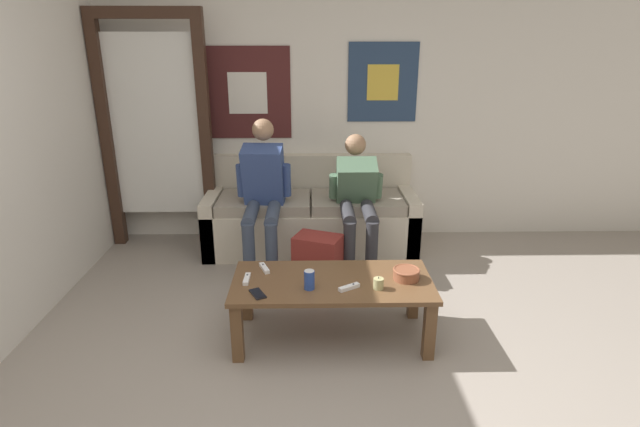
{
  "coord_description": "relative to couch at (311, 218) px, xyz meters",
  "views": [
    {
      "loc": [
        -0.02,
        -1.97,
        1.89
      ],
      "look_at": [
        0.05,
        1.49,
        0.67
      ],
      "focal_mm": 28.0,
      "sensor_mm": 36.0,
      "label": 1
    }
  ],
  "objects": [
    {
      "name": "game_controller_near_right",
      "position": [
        -0.41,
        -1.54,
        0.14
      ],
      "size": [
        0.04,
        0.14,
        0.03
      ],
      "color": "white",
      "rests_on": "coffee_table"
    },
    {
      "name": "coffee_table",
      "position": [
        0.13,
        -1.54,
        0.06
      ],
      "size": [
        1.29,
        0.6,
        0.42
      ],
      "color": "brown",
      "rests_on": "ground_plane"
    },
    {
      "name": "wall_back",
      "position": [
        0.02,
        0.37,
        0.98
      ],
      "size": [
        10.0,
        0.07,
        2.55
      ],
      "color": "silver",
      "rests_on": "ground_plane"
    },
    {
      "name": "person_seated_adult",
      "position": [
        -0.4,
        -0.39,
        0.38
      ],
      "size": [
        0.47,
        0.89,
        1.25
      ],
      "color": "#384256",
      "rests_on": "ground_plane"
    },
    {
      "name": "game_controller_near_left",
      "position": [
        0.23,
        -1.66,
        0.14
      ],
      "size": [
        0.14,
        0.1,
        0.03
      ],
      "color": "white",
      "rests_on": "coffee_table"
    },
    {
      "name": "backpack",
      "position": [
        0.05,
        -0.83,
        -0.09
      ],
      "size": [
        0.42,
        0.36,
        0.43
      ],
      "color": "maroon",
      "rests_on": "ground_plane"
    },
    {
      "name": "pillar_candle",
      "position": [
        0.42,
        -1.66,
        0.16
      ],
      "size": [
        0.06,
        0.06,
        0.08
      ],
      "color": "tan",
      "rests_on": "coffee_table"
    },
    {
      "name": "door_frame",
      "position": [
        -1.41,
        0.15,
        0.9
      ],
      "size": [
        1.0,
        0.1,
        2.15
      ],
      "color": "#382319",
      "rests_on": "ground_plane"
    },
    {
      "name": "game_controller_far_center",
      "position": [
        -0.32,
        -1.38,
        0.14
      ],
      "size": [
        0.08,
        0.15,
        0.03
      ],
      "color": "white",
      "rests_on": "coffee_table"
    },
    {
      "name": "couch",
      "position": [
        0.0,
        0.0,
        0.0
      ],
      "size": [
        1.94,
        0.74,
        0.84
      ],
      "color": "beige",
      "rests_on": "ground_plane"
    },
    {
      "name": "ceramic_bowl",
      "position": [
        0.61,
        -1.53,
        0.17
      ],
      "size": [
        0.18,
        0.18,
        0.07
      ],
      "color": "brown",
      "rests_on": "coffee_table"
    },
    {
      "name": "drink_can_blue",
      "position": [
        -0.01,
        -1.66,
        0.19
      ],
      "size": [
        0.07,
        0.07,
        0.12
      ],
      "color": "#28479E",
      "rests_on": "coffee_table"
    },
    {
      "name": "cell_phone",
      "position": [
        -0.33,
        -1.72,
        0.13
      ],
      "size": [
        0.12,
        0.15,
        0.01
      ],
      "color": "black",
      "rests_on": "coffee_table"
    },
    {
      "name": "person_seated_teen",
      "position": [
        0.4,
        -0.38,
        0.32
      ],
      "size": [
        0.47,
        0.94,
        1.11
      ],
      "color": "#2D2D33",
      "rests_on": "ground_plane"
    }
  ]
}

